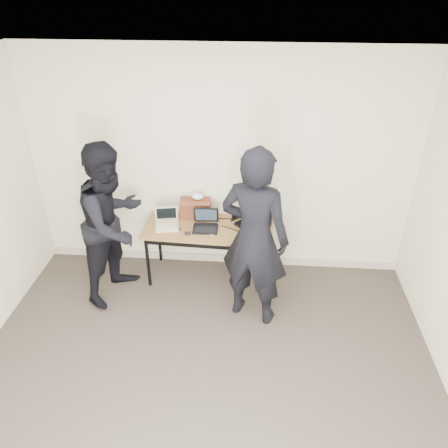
# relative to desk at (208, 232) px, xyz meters

# --- Properties ---
(room) EXTENTS (4.60, 4.60, 2.80)m
(room) POSITION_rel_desk_xyz_m (0.11, -1.89, 0.69)
(room) COLOR #413731
(room) RESTS_ON ground
(desk) EXTENTS (1.53, 0.72, 0.72)m
(desk) POSITION_rel_desk_xyz_m (0.00, 0.00, 0.00)
(desk) COLOR brown
(desk) RESTS_ON ground
(laptop_beige) EXTENTS (0.31, 0.30, 0.21)m
(laptop_beige) POSITION_rel_desk_xyz_m (-0.49, -0.01, 0.10)
(laptop_beige) COLOR beige
(laptop_beige) RESTS_ON desk
(laptop_center) EXTENTS (0.30, 0.29, 0.22)m
(laptop_center) POSITION_rel_desk_xyz_m (-0.03, -0.00, 0.11)
(laptop_center) COLOR black
(laptop_center) RESTS_ON desk
(laptop_right) EXTENTS (0.40, 0.40, 0.21)m
(laptop_right) POSITION_rel_desk_xyz_m (0.44, 0.14, 0.11)
(laptop_right) COLOR black
(laptop_right) RESTS_ON desk
(leather_satchel) EXTENTS (0.37, 0.20, 0.25)m
(leather_satchel) POSITION_rel_desk_xyz_m (-0.18, 0.23, 0.19)
(leather_satchel) COLOR #5A2A17
(leather_satchel) RESTS_ON desk
(tissue) EXTENTS (0.14, 0.11, 0.08)m
(tissue) POSITION_rel_desk_xyz_m (-0.15, 0.23, 0.34)
(tissue) COLOR white
(tissue) RESTS_ON leather_satchel
(equipment_box) EXTENTS (0.23, 0.19, 0.13)m
(equipment_box) POSITION_rel_desk_xyz_m (0.63, 0.19, 0.12)
(equipment_box) COLOR black
(equipment_box) RESTS_ON desk
(power_brick) EXTENTS (0.07, 0.05, 0.03)m
(power_brick) POSITION_rel_desk_xyz_m (-0.22, -0.17, 0.07)
(power_brick) COLOR black
(power_brick) RESTS_ON desk
(cables) EXTENTS (1.16, 0.42, 0.01)m
(cables) POSITION_rel_desk_xyz_m (0.10, 0.02, 0.06)
(cables) COLOR silver
(cables) RESTS_ON desk
(person_typist) EXTENTS (0.84, 0.69, 1.98)m
(person_typist) POSITION_rel_desk_xyz_m (0.54, -0.62, 0.33)
(person_typist) COLOR black
(person_typist) RESTS_ON ground
(person_observer) EXTENTS (1.00, 1.10, 1.85)m
(person_observer) POSITION_rel_desk_xyz_m (-1.01, -0.32, 0.27)
(person_observer) COLOR black
(person_observer) RESTS_ON ground
(baseboard) EXTENTS (4.50, 0.03, 0.10)m
(baseboard) POSITION_rel_desk_xyz_m (0.11, 0.34, -0.61)
(baseboard) COLOR #C1B5A0
(baseboard) RESTS_ON ground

